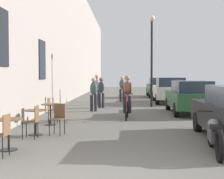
{
  "coord_description": "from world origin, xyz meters",
  "views": [
    {
      "loc": [
        0.34,
        -5.02,
        1.7
      ],
      "look_at": [
        -0.31,
        14.63,
        0.87
      ],
      "focal_mm": 53.46,
      "sensor_mm": 36.0,
      "label": 1
    }
  ],
  "objects_px": {
    "cafe_table_near": "(9,127)",
    "cafe_chair_near_toward_street": "(2,132)",
    "parked_car_second": "(190,97)",
    "cafe_chair_far_toward_street": "(52,108)",
    "pedestrian_furthest": "(122,87)",
    "street_lamp": "(152,49)",
    "parked_car_fourth": "(159,87)",
    "cafe_chair_mid_toward_street": "(33,120)",
    "cafe_table_far": "(50,110)",
    "cyclist_on_bicycle": "(127,98)",
    "pedestrian_far": "(97,88)",
    "cafe_table_mid": "(36,117)",
    "parked_car_third": "(169,90)",
    "parked_motorcycle": "(215,135)",
    "pedestrian_near": "(94,92)",
    "pedestrian_mid": "(101,91)"
  },
  "relations": [
    {
      "from": "cafe_table_near",
      "to": "cafe_chair_near_toward_street",
      "type": "height_order",
      "value": "cafe_chair_near_toward_street"
    },
    {
      "from": "parked_car_second",
      "to": "cafe_chair_far_toward_street",
      "type": "bearing_deg",
      "value": -151.57
    },
    {
      "from": "cafe_table_near",
      "to": "pedestrian_furthest",
      "type": "relative_size",
      "value": 0.43
    },
    {
      "from": "cafe_table_near",
      "to": "street_lamp",
      "type": "bearing_deg",
      "value": 68.6
    },
    {
      "from": "cafe_chair_near_toward_street",
      "to": "parked_car_fourth",
      "type": "xyz_separation_m",
      "value": [
        5.35,
        19.49,
        0.27
      ]
    },
    {
      "from": "cafe_chair_mid_toward_street",
      "to": "cafe_table_far",
      "type": "height_order",
      "value": "cafe_chair_mid_toward_street"
    },
    {
      "from": "pedestrian_furthest",
      "to": "parked_car_second",
      "type": "relative_size",
      "value": 0.4
    },
    {
      "from": "cyclist_on_bicycle",
      "to": "parked_car_second",
      "type": "distance_m",
      "value": 3.31
    },
    {
      "from": "pedestrian_far",
      "to": "cafe_chair_near_toward_street",
      "type": "bearing_deg",
      "value": -94.62
    },
    {
      "from": "cafe_table_mid",
      "to": "cyclist_on_bicycle",
      "type": "relative_size",
      "value": 0.41
    },
    {
      "from": "cafe_table_far",
      "to": "pedestrian_far",
      "type": "height_order",
      "value": "pedestrian_far"
    },
    {
      "from": "cafe_chair_near_toward_street",
      "to": "street_lamp",
      "type": "bearing_deg",
      "value": 70.04
    },
    {
      "from": "cafe_table_mid",
      "to": "cafe_chair_mid_toward_street",
      "type": "relative_size",
      "value": 0.81
    },
    {
      "from": "cafe_chair_near_toward_street",
      "to": "cafe_table_mid",
      "type": "xyz_separation_m",
      "value": [
        0.03,
        2.56,
        0.0
      ]
    },
    {
      "from": "cyclist_on_bicycle",
      "to": "parked_car_third",
      "type": "distance_m",
      "value": 8.04
    },
    {
      "from": "cafe_table_mid",
      "to": "cafe_table_near",
      "type": "bearing_deg",
      "value": -93.08
    },
    {
      "from": "cafe_table_near",
      "to": "parked_car_fourth",
      "type": "distance_m",
      "value": 19.63
    },
    {
      "from": "cafe_chair_near_toward_street",
      "to": "pedestrian_far",
      "type": "xyz_separation_m",
      "value": [
        1.0,
        12.35,
        0.47
      ]
    },
    {
      "from": "street_lamp",
      "to": "parked_car_second",
      "type": "bearing_deg",
      "value": -65.04
    },
    {
      "from": "parked_car_second",
      "to": "parked_motorcycle",
      "type": "distance_m",
      "value": 7.63
    },
    {
      "from": "cafe_chair_far_toward_street",
      "to": "pedestrian_far",
      "type": "relative_size",
      "value": 0.51
    },
    {
      "from": "cyclist_on_bicycle",
      "to": "pedestrian_far",
      "type": "relative_size",
      "value": 1.0
    },
    {
      "from": "cafe_chair_mid_toward_street",
      "to": "street_lamp",
      "type": "relative_size",
      "value": 0.18
    },
    {
      "from": "cafe_table_mid",
      "to": "pedestrian_near",
      "type": "xyz_separation_m",
      "value": [
        1.1,
        6.31,
        0.38
      ]
    },
    {
      "from": "cafe_chair_mid_toward_street",
      "to": "parked_car_third",
      "type": "distance_m",
      "value": 13.0
    },
    {
      "from": "pedestrian_far",
      "to": "parked_car_second",
      "type": "xyz_separation_m",
      "value": [
        4.48,
        -4.3,
        -0.23
      ]
    },
    {
      "from": "cafe_table_far",
      "to": "cafe_table_near",
      "type": "bearing_deg",
      "value": -91.56
    },
    {
      "from": "cafe_chair_near_toward_street",
      "to": "cafe_chair_far_toward_street",
      "type": "bearing_deg",
      "value": 90.52
    },
    {
      "from": "pedestrian_furthest",
      "to": "parked_car_third",
      "type": "distance_m",
      "value": 3.08
    },
    {
      "from": "cyclist_on_bicycle",
      "to": "cafe_chair_near_toward_street",
      "type": "bearing_deg",
      "value": -112.97
    },
    {
      "from": "cafe_table_near",
      "to": "pedestrian_near",
      "type": "height_order",
      "value": "pedestrian_near"
    },
    {
      "from": "cyclist_on_bicycle",
      "to": "pedestrian_mid",
      "type": "xyz_separation_m",
      "value": [
        -1.3,
        4.29,
        0.09
      ]
    },
    {
      "from": "cafe_table_near",
      "to": "parked_motorcycle",
      "type": "distance_m",
      "value": 4.6
    },
    {
      "from": "cafe_table_near",
      "to": "cafe_chair_near_toward_street",
      "type": "bearing_deg",
      "value": -83.05
    },
    {
      "from": "cafe_table_mid",
      "to": "pedestrian_furthest",
      "type": "height_order",
      "value": "pedestrian_furthest"
    },
    {
      "from": "pedestrian_far",
      "to": "cafe_table_near",
      "type": "bearing_deg",
      "value": -95.23
    },
    {
      "from": "cafe_chair_mid_toward_street",
      "to": "cafe_chair_far_toward_street",
      "type": "bearing_deg",
      "value": 92.82
    },
    {
      "from": "cafe_chair_near_toward_street",
      "to": "cafe_chair_mid_toward_street",
      "type": "distance_m",
      "value": 2.0
    },
    {
      "from": "parked_car_third",
      "to": "parked_motorcycle",
      "type": "bearing_deg",
      "value": -93.62
    },
    {
      "from": "cafe_chair_mid_toward_street",
      "to": "cafe_table_far",
      "type": "bearing_deg",
      "value": 91.71
    },
    {
      "from": "parked_car_fourth",
      "to": "cafe_table_near",
      "type": "bearing_deg",
      "value": -106.06
    },
    {
      "from": "cafe_chair_mid_toward_street",
      "to": "pedestrian_furthest",
      "type": "height_order",
      "value": "pedestrian_furthest"
    },
    {
      "from": "parked_car_second",
      "to": "parked_motorcycle",
      "type": "xyz_separation_m",
      "value": [
        -0.96,
        -7.56,
        -0.35
      ]
    },
    {
      "from": "cafe_chair_far_toward_street",
      "to": "parked_car_second",
      "type": "distance_m",
      "value": 6.29
    },
    {
      "from": "pedestrian_far",
      "to": "parked_car_second",
      "type": "bearing_deg",
      "value": -43.77
    },
    {
      "from": "cafe_table_far",
      "to": "parked_car_second",
      "type": "relative_size",
      "value": 0.17
    },
    {
      "from": "cafe_table_near",
      "to": "cafe_table_mid",
      "type": "relative_size",
      "value": 1.0
    },
    {
      "from": "cafe_table_near",
      "to": "cafe_chair_mid_toward_street",
      "type": "height_order",
      "value": "cafe_chair_mid_toward_street"
    },
    {
      "from": "cafe_table_far",
      "to": "pedestrian_mid",
      "type": "relative_size",
      "value": 0.45
    },
    {
      "from": "parked_car_third",
      "to": "cafe_chair_mid_toward_street",
      "type": "bearing_deg",
      "value": -113.91
    }
  ]
}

